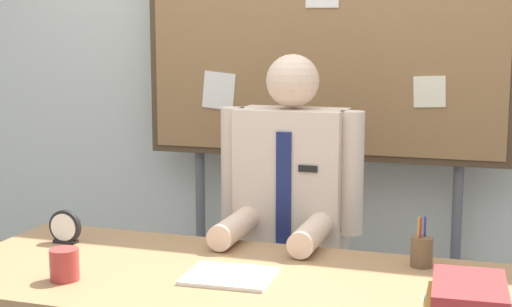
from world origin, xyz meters
TOP-DOWN VIEW (x-y plane):
  - back_wall at (0.00, 1.30)m, footprint 6.40×0.08m
  - desk at (0.00, 0.00)m, footprint 1.85×0.78m
  - person at (0.00, 0.61)m, footprint 0.55×0.56m
  - bulletin_board at (0.00, 1.09)m, footprint 1.60×0.09m
  - open_notebook at (-0.02, -0.02)m, footprint 0.27×0.23m
  - desk_clock at (-0.70, 0.16)m, footprint 0.12×0.04m
  - coffee_mug at (-0.48, -0.19)m, footprint 0.09×0.09m
  - pen_holder at (0.52, 0.28)m, footprint 0.07×0.07m

SIDE VIEW (x-z plane):
  - person at x=0.00m, z-range -0.05..1.33m
  - desk at x=0.00m, z-range 0.28..1.00m
  - open_notebook at x=-0.02m, z-range 0.72..0.74m
  - coffee_mug at x=-0.48m, z-range 0.72..0.82m
  - pen_holder at x=0.52m, z-range 0.69..0.85m
  - desk_clock at x=-0.70m, z-range 0.72..0.84m
  - back_wall at x=0.00m, z-range 0.00..2.70m
  - bulletin_board at x=0.00m, z-range 0.43..2.44m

